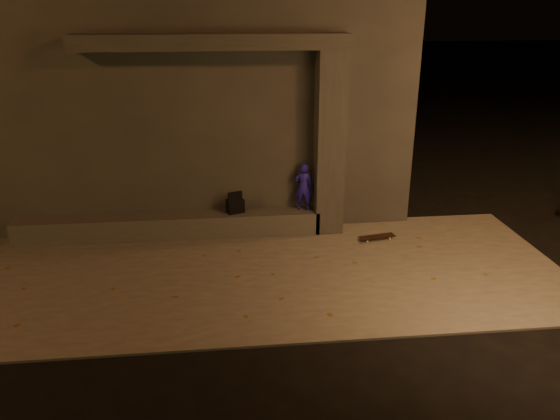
{
  "coord_description": "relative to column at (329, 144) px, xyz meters",
  "views": [
    {
      "loc": [
        -0.4,
        -6.51,
        4.45
      ],
      "look_at": [
        0.53,
        2.0,
        1.17
      ],
      "focal_mm": 35.0,
      "sensor_mm": 36.0,
      "label": 1
    }
  ],
  "objects": [
    {
      "name": "ledge",
      "position": [
        -3.2,
        0.0,
        -1.58
      ],
      "size": [
        6.0,
        0.55,
        0.45
      ],
      "primitive_type": "cube",
      "color": "#4D4A46",
      "rests_on": "sidewalk"
    },
    {
      "name": "ground",
      "position": [
        -1.7,
        -3.75,
        -1.84
      ],
      "size": [
        120.0,
        120.0,
        0.0
      ],
      "primitive_type": "plane",
      "color": "black",
      "rests_on": "ground"
    },
    {
      "name": "sidewalk",
      "position": [
        -1.7,
        -1.75,
        -1.82
      ],
      "size": [
        11.0,
        4.4,
        0.04
      ],
      "primitive_type": "cube",
      "color": "#605B55",
      "rests_on": "ground"
    },
    {
      "name": "skateboard",
      "position": [
        0.89,
        -0.65,
        -1.73
      ],
      "size": [
        0.75,
        0.32,
        0.08
      ],
      "rotation": [
        0.0,
        0.0,
        0.18
      ],
      "color": "black",
      "rests_on": "sidewalk"
    },
    {
      "name": "backpack",
      "position": [
        -1.88,
        -0.0,
        -1.19
      ],
      "size": [
        0.38,
        0.31,
        0.47
      ],
      "rotation": [
        0.0,
        0.0,
        0.34
      ],
      "color": "black",
      "rests_on": "ledge"
    },
    {
      "name": "column",
      "position": [
        0.0,
        0.0,
        0.0
      ],
      "size": [
        0.55,
        0.55,
        3.6
      ],
      "primitive_type": "cube",
      "color": "#3B3836",
      "rests_on": "sidewalk"
    },
    {
      "name": "building",
      "position": [
        -2.7,
        2.74,
        0.77
      ],
      "size": [
        9.0,
        5.1,
        5.22
      ],
      "color": "#3B3836",
      "rests_on": "ground"
    },
    {
      "name": "skateboarder",
      "position": [
        -0.5,
        0.0,
        -0.86
      ],
      "size": [
        0.4,
        0.31,
        0.98
      ],
      "primitive_type": "imported",
      "rotation": [
        0.0,
        0.0,
        2.93
      ],
      "color": "#221AA9",
      "rests_on": "ledge"
    },
    {
      "name": "canopy",
      "position": [
        -2.2,
        0.05,
        1.94
      ],
      "size": [
        5.0,
        0.7,
        0.28
      ],
      "primitive_type": "cube",
      "color": "#3B3836",
      "rests_on": "column"
    }
  ]
}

